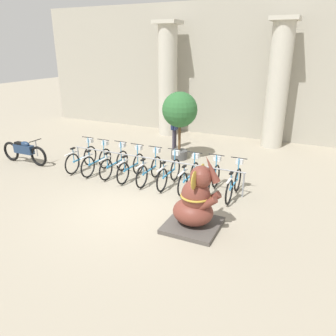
{
  "coord_description": "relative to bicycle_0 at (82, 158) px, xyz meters",
  "views": [
    {
      "loc": [
        4.26,
        -6.69,
        4.09
      ],
      "look_at": [
        0.73,
        0.79,
        1.0
      ],
      "focal_mm": 35.0,
      "sensor_mm": 36.0,
      "label": 1
    }
  ],
  "objects": [
    {
      "name": "bicycle_8",
      "position": [
        5.4,
        0.03,
        0.0
      ],
      "size": [
        0.48,
        1.68,
        1.07
      ],
      "color": "black",
      "rests_on": "ground_plane"
    },
    {
      "name": "motorcycle",
      "position": [
        -2.3,
        -0.41,
        0.05
      ],
      "size": [
        2.12,
        0.55,
        0.96
      ],
      "color": "black",
      "rests_on": "ground_plane"
    },
    {
      "name": "bike_rack",
      "position": [
        2.7,
        0.11,
        0.22
      ],
      "size": [
        6.0,
        0.05,
        0.77
      ],
      "color": "gray",
      "rests_on": "ground_plane"
    },
    {
      "name": "building_facade",
      "position": [
        3.09,
        6.76,
        2.58
      ],
      "size": [
        20.0,
        0.2,
        6.0
      ],
      "color": "#A39E8E",
      "rests_on": "ground_plane"
    },
    {
      "name": "column_left",
      "position": [
        0.61,
        5.76,
        2.2
      ],
      "size": [
        1.1,
        1.1,
        5.16
      ],
      "color": "#BCB7A8",
      "rests_on": "ground_plane"
    },
    {
      "name": "bicycle_4",
      "position": [
        2.7,
        -0.02,
        0.0
      ],
      "size": [
        0.48,
        1.68,
        1.07
      ],
      "color": "black",
      "rests_on": "ground_plane"
    },
    {
      "name": "bicycle_5",
      "position": [
        3.38,
        0.01,
        0.0
      ],
      "size": [
        0.48,
        1.68,
        1.07
      ],
      "color": "black",
      "rests_on": "ground_plane"
    },
    {
      "name": "bicycle_0",
      "position": [
        0.0,
        0.0,
        0.0
      ],
      "size": [
        0.48,
        1.68,
        1.07
      ],
      "color": "black",
      "rests_on": "ground_plane"
    },
    {
      "name": "ground_plane",
      "position": [
        3.09,
        -1.84,
        -0.42
      ],
      "size": [
        60.0,
        60.0,
        0.0
      ],
      "primitive_type": "plane",
      "color": "#9E937F"
    },
    {
      "name": "bicycle_1",
      "position": [
        0.68,
        -0.03,
        0.0
      ],
      "size": [
        0.48,
        1.68,
        1.07
      ],
      "color": "black",
      "rests_on": "ground_plane"
    },
    {
      "name": "bicycle_7",
      "position": [
        4.73,
        0.03,
        0.0
      ],
      "size": [
        0.48,
        1.68,
        1.07
      ],
      "color": "black",
      "rests_on": "ground_plane"
    },
    {
      "name": "person_pedestrian",
      "position": [
        1.89,
        3.71,
        0.57
      ],
      "size": [
        0.22,
        0.47,
        1.65
      ],
      "color": "#383342",
      "rests_on": "ground_plane"
    },
    {
      "name": "bicycle_3",
      "position": [
        2.03,
        -0.01,
        0.0
      ],
      "size": [
        0.48,
        1.68,
        1.07
      ],
      "color": "black",
      "rests_on": "ground_plane"
    },
    {
      "name": "elephant_statue",
      "position": [
        5.01,
        -2.06,
        0.22
      ],
      "size": [
        1.26,
        1.26,
        1.88
      ],
      "color": "#4C4742",
      "rests_on": "ground_plane"
    },
    {
      "name": "bicycle_2",
      "position": [
        1.35,
        0.03,
        0.0
      ],
      "size": [
        0.48,
        1.68,
        1.07
      ],
      "color": "black",
      "rests_on": "ground_plane"
    },
    {
      "name": "bicycle_6",
      "position": [
        4.05,
        -0.03,
        0.0
      ],
      "size": [
        0.48,
        1.68,
        1.07
      ],
      "color": "black",
      "rests_on": "ground_plane"
    },
    {
      "name": "potted_tree",
      "position": [
        2.63,
        2.5,
        1.38
      ],
      "size": [
        1.31,
        1.31,
        2.55
      ],
      "color": "#4C4C4C",
      "rests_on": "ground_plane"
    },
    {
      "name": "column_right",
      "position": [
        5.58,
        5.76,
        2.2
      ],
      "size": [
        1.1,
        1.1,
        5.16
      ],
      "color": "#BCB7A8",
      "rests_on": "ground_plane"
    }
  ]
}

